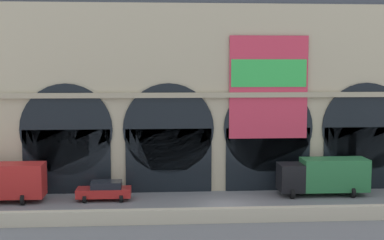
# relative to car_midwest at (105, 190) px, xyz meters

# --- Properties ---
(ground_plane) EXTENTS (200.00, 200.00, 0.00)m
(ground_plane) POSITION_rel_car_midwest_xyz_m (9.64, -2.42, -0.80)
(ground_plane) COLOR slate
(quay_parapet_wall) EXTENTS (90.00, 0.70, 1.00)m
(quay_parapet_wall) POSITION_rel_car_midwest_xyz_m (9.64, -6.84, -0.30)
(quay_parapet_wall) COLOR beige
(quay_parapet_wall) RESTS_ON ground
(station_building) EXTENTS (45.09, 5.55, 20.15)m
(station_building) POSITION_rel_car_midwest_xyz_m (9.67, 5.15, 8.99)
(station_building) COLOR #BCAD8C
(station_building) RESTS_ON ground
(car_midwest) EXTENTS (4.40, 2.22, 1.55)m
(car_midwest) POSITION_rel_car_midwest_xyz_m (0.00, 0.00, 0.00)
(car_midwest) COLOR red
(car_midwest) RESTS_ON ground
(box_truck_mideast) EXTENTS (7.50, 2.91, 3.12)m
(box_truck_mideast) POSITION_rel_car_midwest_xyz_m (18.34, 0.43, 0.90)
(box_truck_mideast) COLOR black
(box_truck_mideast) RESTS_ON ground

